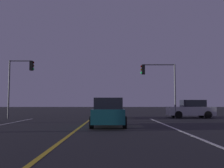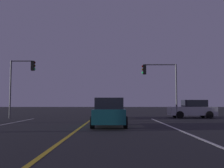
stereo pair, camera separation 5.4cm
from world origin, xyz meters
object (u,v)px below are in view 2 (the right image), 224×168
object	(u,v)px
car_lead_same_lane	(109,113)
traffic_light_near_left	(22,76)
car_ahead_far	(113,109)
car_crossing_side	(192,109)
traffic_light_near_right	(159,78)

from	to	relation	value
car_lead_same_lane	traffic_light_near_left	distance (m)	12.16
car_ahead_far	traffic_light_near_left	size ratio (longest dim) A/B	0.80
car_lead_same_lane	car_crossing_side	world-z (taller)	same
car_lead_same_lane	traffic_light_near_left	world-z (taller)	traffic_light_near_left
car_ahead_far	car_lead_same_lane	world-z (taller)	same
car_ahead_far	traffic_light_near_left	world-z (taller)	traffic_light_near_left
car_lead_same_lane	car_crossing_side	xyz separation A→B (m)	(7.73, 9.19, 0.00)
traffic_light_near_right	car_crossing_side	bearing A→B (deg)	-165.59
car_crossing_side	traffic_light_near_left	world-z (taller)	traffic_light_near_left
car_lead_same_lane	car_ahead_far	bearing A→B (deg)	-1.41
car_crossing_side	traffic_light_near_right	world-z (taller)	traffic_light_near_right
traffic_light_near_left	car_lead_same_lane	bearing A→B (deg)	-45.35
car_lead_same_lane	traffic_light_near_right	xyz separation A→B (m)	(4.47, 8.36, 2.93)
traffic_light_near_right	car_ahead_far	bearing A→B (deg)	-3.36
car_ahead_far	traffic_light_near_right	distance (m)	5.18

